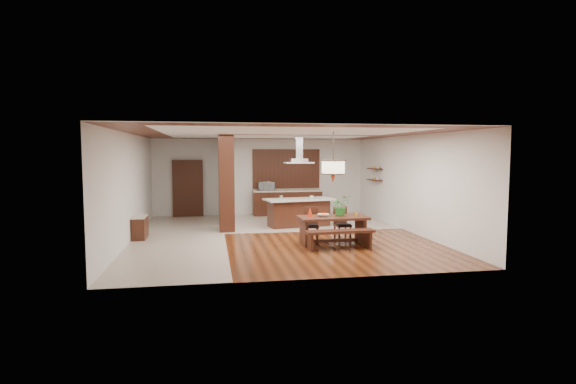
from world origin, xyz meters
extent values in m
plane|color=#3E1B0B|center=(0.00, 0.00, 0.00)|extent=(9.00, 9.00, 0.00)
cube|color=white|center=(0.00, 0.00, 2.90)|extent=(8.00, 9.00, 0.04)
cube|color=silver|center=(0.00, 4.50, 1.45)|extent=(8.00, 0.04, 2.90)
cube|color=silver|center=(0.00, -4.50, 1.45)|extent=(8.00, 0.04, 2.90)
cube|color=silver|center=(-4.00, 0.00, 1.45)|extent=(0.04, 9.00, 2.90)
cube|color=silver|center=(4.00, 0.00, 1.45)|extent=(0.04, 9.00, 2.90)
cube|color=#C1B2A1|center=(-2.75, 0.00, 0.01)|extent=(2.50, 9.00, 0.01)
cube|color=#C1B2A1|center=(1.25, 2.50, 0.01)|extent=(5.50, 4.00, 0.01)
cube|color=#3C190F|center=(0.00, 0.00, 2.88)|extent=(8.00, 9.00, 0.02)
cube|color=black|center=(-1.40, 1.20, 1.45)|extent=(0.45, 1.00, 2.90)
cube|color=silver|center=(-1.40, 3.30, 1.45)|extent=(0.18, 2.40, 2.90)
cube|color=black|center=(-3.81, 0.20, 0.32)|extent=(0.37, 0.88, 0.63)
cube|color=black|center=(-2.70, 4.40, 1.05)|extent=(1.10, 0.20, 2.10)
cube|color=black|center=(1.00, 4.20, 0.45)|extent=(2.60, 0.60, 0.90)
cube|color=beige|center=(1.00, 4.20, 0.92)|extent=(2.60, 0.62, 0.05)
cube|color=olive|center=(1.00, 4.46, 1.75)|extent=(2.60, 0.08, 1.50)
cube|color=black|center=(3.87, 2.60, 1.40)|extent=(0.26, 0.90, 0.04)
cube|color=black|center=(3.87, 2.60, 1.80)|extent=(0.26, 0.90, 0.04)
cube|color=black|center=(1.22, -1.46, 0.70)|extent=(1.77, 0.90, 0.06)
cube|color=black|center=(0.46, -1.47, 0.34)|extent=(0.09, 0.70, 0.67)
cube|color=black|center=(1.98, -1.44, 0.34)|extent=(0.09, 0.70, 0.67)
imported|color=#277729|center=(1.45, -1.37, 0.99)|extent=(0.57, 0.53, 0.52)
imported|color=beige|center=(0.96, -1.47, 0.77)|extent=(0.38, 0.38, 0.07)
cone|color=#9D230B|center=(0.63, -1.38, 0.85)|extent=(0.18, 0.18, 0.24)
cylinder|color=gold|center=(1.80, -1.54, 0.79)|extent=(0.08, 0.08, 0.11)
cube|color=black|center=(0.91, 1.50, 0.43)|extent=(1.99, 1.02, 0.86)
cube|color=beige|center=(0.91, 1.46, 0.88)|extent=(2.31, 1.30, 0.05)
imported|color=silver|center=(1.30, 1.37, 0.95)|extent=(0.15, 0.15, 0.10)
imported|color=silver|center=(0.19, 4.19, 1.11)|extent=(0.60, 0.41, 0.33)
camera|label=1|loc=(-1.87, -12.54, 2.36)|focal=28.00mm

